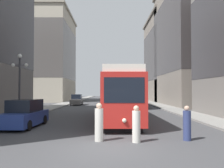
# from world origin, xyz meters

# --- Properties ---
(ground_plane) EXTENTS (200.00, 200.00, 0.00)m
(ground_plane) POSITION_xyz_m (0.00, 0.00, 0.00)
(ground_plane) COLOR #424244
(sidewalk_left) EXTENTS (2.57, 120.00, 0.15)m
(sidewalk_left) POSITION_xyz_m (-8.12, 40.00, 0.07)
(sidewalk_left) COLOR gray
(sidewalk_left) RESTS_ON ground
(sidewalk_right) EXTENTS (2.57, 120.00, 0.15)m
(sidewalk_right) POSITION_xyz_m (8.12, 40.00, 0.07)
(sidewalk_right) COLOR gray
(sidewalk_right) RESTS_ON ground
(streetcar) EXTENTS (2.71, 14.69, 3.89)m
(streetcar) POSITION_xyz_m (0.85, 10.32, 2.10)
(streetcar) COLOR black
(streetcar) RESTS_ON ground
(transit_bus) EXTENTS (2.96, 11.99, 3.45)m
(transit_bus) POSITION_xyz_m (3.82, 25.73, 1.95)
(transit_bus) COLOR black
(transit_bus) RESTS_ON ground
(parked_car_left_near) EXTENTS (1.99, 4.81, 1.82)m
(parked_car_left_near) POSITION_xyz_m (-5.53, 30.65, 0.84)
(parked_car_left_near) COLOR black
(parked_car_left_near) RESTS_ON ground
(parked_car_left_mid) EXTENTS (2.05, 4.70, 1.82)m
(parked_car_left_mid) POSITION_xyz_m (-5.53, 6.02, 0.84)
(parked_car_left_mid) COLOR black
(parked_car_left_mid) RESTS_ON ground
(pedestrian_crossing_near) EXTENTS (0.38, 0.38, 1.68)m
(pedestrian_crossing_near) POSITION_xyz_m (3.84, 1.72, 0.78)
(pedestrian_crossing_near) COLOR navy
(pedestrian_crossing_near) RESTS_ON ground
(pedestrian_crossing_far) EXTENTS (0.41, 0.41, 1.82)m
(pedestrian_crossing_far) POSITION_xyz_m (-0.41, 1.62, 0.85)
(pedestrian_crossing_far) COLOR beige
(pedestrian_crossing_far) RESTS_ON ground
(pedestrian_on_sidewalk) EXTENTS (0.38, 0.38, 1.71)m
(pedestrian_on_sidewalk) POSITION_xyz_m (1.34, 1.34, 0.80)
(pedestrian_on_sidewalk) COLOR beige
(pedestrian_on_sidewalk) RESTS_ON ground
(lamp_post_left_near) EXTENTS (1.41, 0.36, 5.35)m
(lamp_post_left_near) POSITION_xyz_m (-7.43, 9.99, 3.68)
(lamp_post_left_near) COLOR #333338
(lamp_post_left_near) RESTS_ON sidewalk_left
(building_left_midblock) EXTENTS (16.45, 18.61, 21.03)m
(building_left_midblock) POSITION_xyz_m (-17.32, 46.78, 10.81)
(building_left_midblock) COLOR #B2A893
(building_left_midblock) RESTS_ON ground
(building_right_corner) EXTENTS (15.20, 18.77, 21.49)m
(building_right_corner) POSITION_xyz_m (16.70, 29.51, 11.05)
(building_right_corner) COLOR slate
(building_right_corner) RESTS_ON ground
(building_right_far) EXTENTS (12.84, 17.30, 19.46)m
(building_right_far) POSITION_xyz_m (15.52, 44.29, 10.00)
(building_right_far) COLOR slate
(building_right_far) RESTS_ON ground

